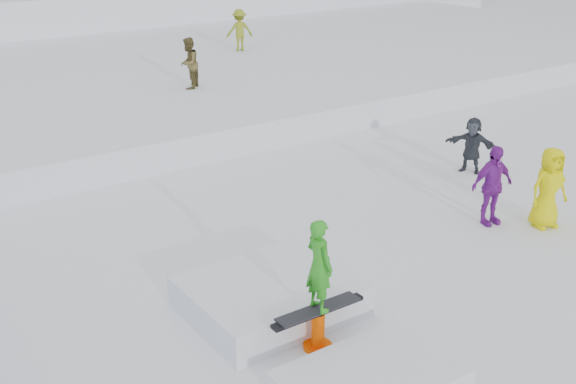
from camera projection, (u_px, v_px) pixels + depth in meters
ground at (330, 293)px, 12.38m from camera, size 120.00×120.00×0.00m
snow_midrise at (40, 87)px, 24.42m from camera, size 50.00×18.00×0.80m
walker_olive at (189, 63)px, 22.35m from camera, size 0.97×0.96×1.58m
walker_ygreen at (239, 30)px, 28.08m from camera, size 1.16×0.86×1.59m
spectator_purple at (492, 185)px, 14.77m from camera, size 1.05×0.57×1.70m
spectator_yellow at (549, 188)px, 14.64m from camera, size 0.94×0.73×1.70m
spectator_dark at (472, 145)px, 17.70m from camera, size 0.92×1.34×1.39m
jib_rail_feature at (296, 314)px, 11.19m from camera, size 2.60×4.40×2.11m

